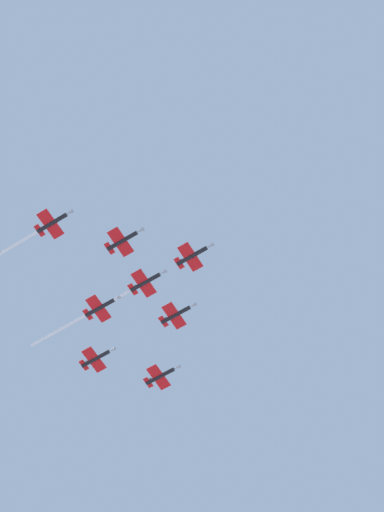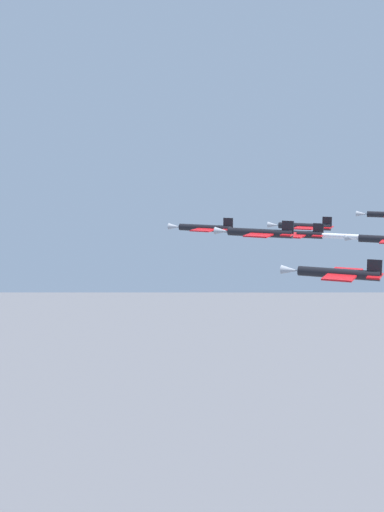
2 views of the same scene
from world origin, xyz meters
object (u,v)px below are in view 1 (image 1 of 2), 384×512
(jet_port_inner, at_px, (176,314))
(jet_port_trail, at_px, (101,307))
(jet_lead, at_px, (193,256))
(jet_center_rear, at_px, (16,244))
(jet_starboard_outer, at_px, (161,376))
(jet_starboard_trail, at_px, (96,358))
(jet_starboard_inner, at_px, (123,241))
(jet_port_outer, at_px, (113,300))

(jet_port_inner, distance_m, jet_port_trail, 22.12)
(jet_lead, bearing_deg, jet_port_trail, -90.00)
(jet_lead, xyz_separation_m, jet_center_rear, (46.38, 17.42, 0.85))
(jet_starboard_outer, distance_m, jet_starboard_trail, 20.07)
(jet_starboard_outer, height_order, jet_starboard_trail, jet_starboard_trail)
(jet_starboard_inner, xyz_separation_m, jet_center_rear, (29.25, 7.18, 1.40))
(jet_lead, distance_m, jet_starboard_inner, 19.96)
(jet_starboard_trail, bearing_deg, jet_starboard_inner, 45.00)
(jet_starboard_inner, height_order, jet_port_trail, jet_port_trail)
(jet_port_outer, distance_m, jet_center_rear, 31.43)
(jet_center_rear, distance_m, jet_starboard_trail, 42.37)
(jet_lead, height_order, jet_center_rear, jet_center_rear)
(jet_starboard_outer, height_order, jet_center_rear, jet_center_rear)
(jet_starboard_trail, bearing_deg, jet_center_rear, 2.18)
(jet_starboard_outer, relative_size, jet_starboard_trail, 1.00)
(jet_port_trail, bearing_deg, jet_starboard_outer, 174.29)
(jet_lead, height_order, jet_starboard_inner, jet_lead)
(jet_port_inner, relative_size, jet_starboard_outer, 1.00)
(jet_port_inner, xyz_separation_m, jet_port_outer, (15.88, 10.55, -1.71))
(jet_center_rear, height_order, jet_starboard_trail, jet_starboard_trail)
(jet_starboard_inner, bearing_deg, jet_lead, 135.00)
(jet_lead, relative_size, jet_port_inner, 1.00)
(jet_port_inner, height_order, jet_center_rear, jet_port_inner)
(jet_port_trail, bearing_deg, jet_starboard_inner, 50.19)
(jet_lead, height_order, jet_port_inner, jet_port_inner)
(jet_starboard_outer, bearing_deg, jet_port_trail, -5.71)
(jet_starboard_trail, bearing_deg, jet_port_trail, 38.66)
(jet_lead, relative_size, jet_port_trail, 1.00)
(jet_lead, xyz_separation_m, jet_starboard_inner, (17.13, 10.24, -0.54))
(jet_port_inner, relative_size, jet_center_rear, 0.25)
(jet_port_outer, bearing_deg, jet_starboard_outer, -177.38)
(jet_starboard_inner, bearing_deg, jet_port_outer, -137.74)
(jet_starboard_inner, xyz_separation_m, jet_port_outer, (8.99, -16.82, 0.25))
(jet_lead, distance_m, jet_center_rear, 49.55)
(jet_port_outer, distance_m, jet_port_trail, 4.12)
(jet_starboard_inner, height_order, jet_starboard_trail, jet_starboard_trail)
(jet_center_rear, relative_size, jet_port_trail, 3.95)
(jet_port_outer, xyz_separation_m, jet_starboard_trail, (11.49, -17.45, 1.26))
(jet_starboard_inner, relative_size, jet_starboard_outer, 1.00)
(jet_lead, relative_size, jet_starboard_trail, 1.00)
(jet_lead, xyz_separation_m, jet_starboard_outer, (20.47, -34.26, -1.21))
(jet_port_inner, relative_size, jet_port_trail, 1.00)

